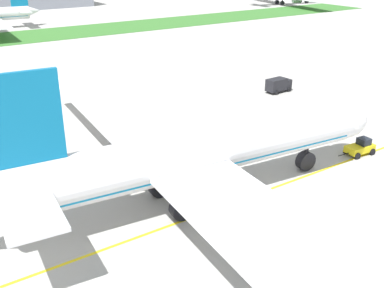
# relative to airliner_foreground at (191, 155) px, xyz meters

# --- Properties ---
(ground_plane) EXTENTS (600.00, 600.00, 0.00)m
(ground_plane) POSITION_rel_airliner_foreground_xyz_m (1.98, -5.43, -5.56)
(ground_plane) COLOR #ADAAA5
(ground_plane) RESTS_ON ground
(apron_taxi_line) EXTENTS (280.00, 0.36, 0.01)m
(apron_taxi_line) POSITION_rel_airliner_foreground_xyz_m (1.98, -2.85, -5.55)
(apron_taxi_line) COLOR yellow
(apron_taxi_line) RESTS_ON ground
(airliner_foreground) EXTENTS (49.63, 78.91, 16.36)m
(airliner_foreground) POSITION_rel_airliner_foreground_xyz_m (0.00, 0.00, 0.00)
(airliner_foreground) COLOR white
(airliner_foreground) RESTS_ON ground
(pushback_tug) EXTENTS (5.87, 2.59, 2.23)m
(pushback_tug) POSITION_rel_airliner_foreground_xyz_m (25.69, -2.33, -4.55)
(pushback_tug) COLOR yellow
(pushback_tug) RESTS_ON ground
(ground_crew_wingwalker_port) EXTENTS (0.24, 0.56, 1.59)m
(ground_crew_wingwalker_port) POSITION_rel_airliner_foreground_xyz_m (0.16, -0.15, -4.59)
(ground_crew_wingwalker_port) COLOR black
(ground_crew_wingwalker_port) RESTS_ON ground
(service_truck_baggage_loader) EXTENTS (5.35, 2.66, 2.71)m
(service_truck_baggage_loader) POSITION_rel_airliner_foreground_xyz_m (36.82, 24.94, -4.07)
(service_truck_baggage_loader) COLOR black
(service_truck_baggage_loader) RESTS_ON ground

